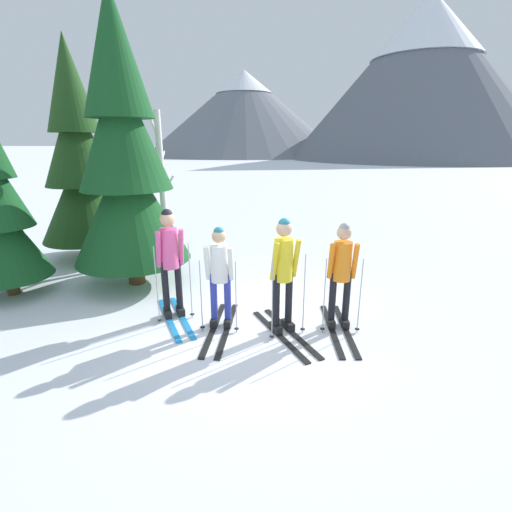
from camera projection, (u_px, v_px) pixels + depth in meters
name	position (u px, v px, depth m)	size (l,w,h in m)	color
ground_plane	(246.00, 324.00, 6.00)	(400.00, 400.00, 0.00)	white
skier_in_pink	(170.00, 257.00, 5.98)	(1.15, 1.58, 1.85)	#1E84D1
skier_in_white	(220.00, 273.00, 5.69)	(0.61, 1.79, 1.64)	black
skier_in_yellow	(284.00, 271.00, 5.48)	(1.20, 1.60, 1.81)	black
skier_in_orange	(341.00, 273.00, 5.63)	(0.61, 1.73, 1.71)	black
pine_tree_near	(80.00, 163.00, 8.79)	(2.13, 2.13, 5.16)	#51381E
pine_tree_mid	(125.00, 159.00, 7.00)	(2.28, 2.28, 5.52)	#51381E
birch_tree_tall	(162.00, 185.00, 8.94)	(0.85, 0.83, 3.64)	silver
mountain_ridge_distant	(344.00, 93.00, 63.55)	(70.93, 51.98, 24.10)	slate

